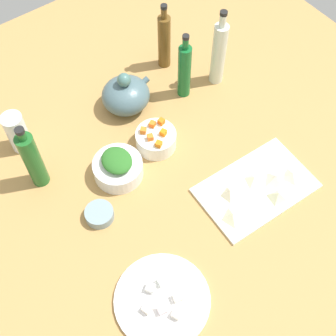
{
  "coord_description": "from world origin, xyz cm",
  "views": [
    {
      "loc": [
        -43.96,
        -59.17,
        124.24
      ],
      "look_at": [
        0.0,
        0.0,
        8.0
      ],
      "focal_mm": 49.03,
      "sensor_mm": 36.0,
      "label": 1
    }
  ],
  "objects_px": {
    "plate_tofu": "(162,300)",
    "drinking_glass_0": "(17,132)",
    "bottle_1": "(33,160)",
    "bottle_3": "(164,41)",
    "teapot": "(126,95)",
    "bowl_greens": "(118,169)",
    "bottle_2": "(219,53)",
    "cutting_board": "(256,188)",
    "bowl_carrots": "(156,139)",
    "bottle_0": "(184,70)",
    "bowl_small_side": "(99,214)"
  },
  "relations": [
    {
      "from": "bottle_3",
      "to": "bowl_greens",
      "type": "bearing_deg",
      "value": -142.99
    },
    {
      "from": "plate_tofu",
      "to": "bowl_small_side",
      "type": "height_order",
      "value": "bowl_small_side"
    },
    {
      "from": "plate_tofu",
      "to": "bowl_carrots",
      "type": "height_order",
      "value": "bowl_carrots"
    },
    {
      "from": "bowl_greens",
      "to": "bottle_3",
      "type": "relative_size",
      "value": 0.59
    },
    {
      "from": "bottle_3",
      "to": "cutting_board",
      "type": "bearing_deg",
      "value": -98.64
    },
    {
      "from": "bowl_carrots",
      "to": "cutting_board",
      "type": "bearing_deg",
      "value": -64.86
    },
    {
      "from": "bottle_1",
      "to": "bowl_greens",
      "type": "bearing_deg",
      "value": -31.35
    },
    {
      "from": "plate_tofu",
      "to": "drinking_glass_0",
      "type": "distance_m",
      "value": 0.68
    },
    {
      "from": "bowl_carrots",
      "to": "bottle_2",
      "type": "xyz_separation_m",
      "value": [
        0.34,
        0.11,
        0.1
      ]
    },
    {
      "from": "bottle_2",
      "to": "cutting_board",
      "type": "bearing_deg",
      "value": -114.4
    },
    {
      "from": "plate_tofu",
      "to": "teapot",
      "type": "bearing_deg",
      "value": 63.98
    },
    {
      "from": "bottle_1",
      "to": "teapot",
      "type": "bearing_deg",
      "value": 13.14
    },
    {
      "from": "bowl_greens",
      "to": "bottle_2",
      "type": "relative_size",
      "value": 0.52
    },
    {
      "from": "bottle_0",
      "to": "bottle_2",
      "type": "distance_m",
      "value": 0.13
    },
    {
      "from": "bottle_1",
      "to": "drinking_glass_0",
      "type": "relative_size",
      "value": 1.78
    },
    {
      "from": "bottle_1",
      "to": "bottle_3",
      "type": "relative_size",
      "value": 1.0
    },
    {
      "from": "drinking_glass_0",
      "to": "bowl_carrots",
      "type": "bearing_deg",
      "value": -36.13
    },
    {
      "from": "bowl_carrots",
      "to": "bowl_greens",
      "type": "bearing_deg",
      "value": -172.66
    },
    {
      "from": "cutting_board",
      "to": "bowl_greens",
      "type": "xyz_separation_m",
      "value": [
        -0.3,
        0.29,
        0.02
      ]
    },
    {
      "from": "bottle_3",
      "to": "bottle_1",
      "type": "bearing_deg",
      "value": -163.85
    },
    {
      "from": "cutting_board",
      "to": "bowl_carrots",
      "type": "distance_m",
      "value": 0.35
    },
    {
      "from": "cutting_board",
      "to": "bowl_carrots",
      "type": "xyz_separation_m",
      "value": [
        -0.15,
        0.31,
        0.02
      ]
    },
    {
      "from": "cutting_board",
      "to": "teapot",
      "type": "bearing_deg",
      "value": 104.62
    },
    {
      "from": "plate_tofu",
      "to": "cutting_board",
      "type": "bearing_deg",
      "value": 13.75
    },
    {
      "from": "cutting_board",
      "to": "teapot",
      "type": "relative_size",
      "value": 1.95
    },
    {
      "from": "bowl_greens",
      "to": "plate_tofu",
      "type": "bearing_deg",
      "value": -107.47
    },
    {
      "from": "bottle_0",
      "to": "bowl_small_side",
      "type": "bearing_deg",
      "value": -154.34
    },
    {
      "from": "cutting_board",
      "to": "drinking_glass_0",
      "type": "relative_size",
      "value": 2.4
    },
    {
      "from": "bowl_carrots",
      "to": "bottle_1",
      "type": "xyz_separation_m",
      "value": [
        -0.36,
        0.1,
        0.08
      ]
    },
    {
      "from": "plate_tofu",
      "to": "teapot",
      "type": "height_order",
      "value": "teapot"
    },
    {
      "from": "cutting_board",
      "to": "bottle_3",
      "type": "xyz_separation_m",
      "value": [
        0.09,
        0.59,
        0.1
      ]
    },
    {
      "from": "cutting_board",
      "to": "plate_tofu",
      "type": "bearing_deg",
      "value": -166.25
    },
    {
      "from": "bowl_small_side",
      "to": "teapot",
      "type": "xyz_separation_m",
      "value": [
        0.3,
        0.3,
        0.04
      ]
    },
    {
      "from": "bottle_0",
      "to": "bottle_1",
      "type": "relative_size",
      "value": 1.0
    },
    {
      "from": "bowl_greens",
      "to": "drinking_glass_0",
      "type": "relative_size",
      "value": 1.06
    },
    {
      "from": "drinking_glass_0",
      "to": "bottle_0",
      "type": "bearing_deg",
      "value": -13.09
    },
    {
      "from": "bowl_carrots",
      "to": "bottle_1",
      "type": "relative_size",
      "value": 0.51
    },
    {
      "from": "cutting_board",
      "to": "drinking_glass_0",
      "type": "bearing_deg",
      "value": 131.07
    },
    {
      "from": "bottle_2",
      "to": "drinking_glass_0",
      "type": "relative_size",
      "value": 2.05
    },
    {
      "from": "plate_tofu",
      "to": "bottle_3",
      "type": "xyz_separation_m",
      "value": [
        0.52,
        0.7,
        0.1
      ]
    },
    {
      "from": "bottle_3",
      "to": "drinking_glass_0",
      "type": "relative_size",
      "value": 1.79
    },
    {
      "from": "bowl_small_side",
      "to": "bottle_3",
      "type": "xyz_separation_m",
      "value": [
        0.52,
        0.39,
        0.09
      ]
    },
    {
      "from": "bowl_greens",
      "to": "bowl_carrots",
      "type": "relative_size",
      "value": 1.18
    },
    {
      "from": "drinking_glass_0",
      "to": "bowl_greens",
      "type": "bearing_deg",
      "value": -55.25
    },
    {
      "from": "bowl_greens",
      "to": "bottle_1",
      "type": "xyz_separation_m",
      "value": [
        -0.2,
        0.12,
        0.08
      ]
    },
    {
      "from": "teapot",
      "to": "drinking_glass_0",
      "type": "bearing_deg",
      "value": 170.36
    },
    {
      "from": "plate_tofu",
      "to": "drinking_glass_0",
      "type": "bearing_deg",
      "value": 95.46
    },
    {
      "from": "bowl_small_side",
      "to": "bottle_1",
      "type": "xyz_separation_m",
      "value": [
        -0.08,
        0.22,
        0.1
      ]
    },
    {
      "from": "bowl_greens",
      "to": "bottle_0",
      "type": "height_order",
      "value": "bottle_0"
    },
    {
      "from": "bottle_1",
      "to": "bowl_carrots",
      "type": "bearing_deg",
      "value": -16.05
    }
  ]
}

